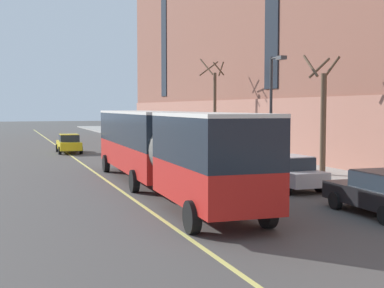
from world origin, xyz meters
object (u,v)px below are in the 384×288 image
Objects in this scene: parked_car_black_0 at (382,193)px; parked_car_silver_3 at (288,172)px; street_tree_far_uptown at (214,104)px; taxi_cab at (69,143)px; parked_car_champagne_2 at (221,157)px; street_tree_mid_block at (323,115)px; street_lamp at (273,101)px; parked_car_champagne_1 at (151,141)px; city_bus at (161,145)px.

parked_car_silver_3 is at bearing 90.52° from parked_car_black_0.
street_tree_far_uptown is at bearing 81.29° from parked_car_black_0.
parked_car_silver_3 and taxi_cab have the same top height.
street_tree_mid_block is at bearing -52.15° from parked_car_champagne_2.
parked_car_black_0 is 30.56m from taxi_cab.
street_lamp is at bearing -60.50° from parked_car_champagne_2.
parked_car_champagne_1 is at bearing 90.20° from parked_car_silver_3.
taxi_cab is (-7.19, 29.70, -0.00)m from parked_car_black_0.
street_tree_mid_block reaches higher than parked_car_champagne_1.
parked_car_silver_3 is at bearing -73.01° from taxi_cab.
street_tree_mid_block is (3.84, 9.54, 2.55)m from parked_car_black_0.
city_bus is 5.94m from parked_car_silver_3.
street_tree_far_uptown is at bearing 70.21° from parked_car_champagne_2.
taxi_cab is 12.41m from street_tree_far_uptown.
city_bus is 9.80m from parked_car_black_0.
street_tree_far_uptown is at bearing 81.60° from street_lamp.
parked_car_black_0 is 1.07× the size of parked_car_silver_3.
parked_car_champagne_2 is at bearing 119.50° from street_lamp.
parked_car_champagne_2 is 16.88m from taxi_cab.
parked_car_champagne_1 is at bearing 90.27° from parked_car_black_0.
city_bus is 9.71m from street_tree_mid_block.
parked_car_champagne_2 is 1.02× the size of taxi_cab.
city_bus is at bearing 164.47° from parked_car_silver_3.
parked_car_black_0 and parked_car_champagne_1 have the same top height.
street_lamp is (7.46, 3.40, 2.04)m from city_bus.
street_lamp is at bearing -98.40° from street_tree_far_uptown.
street_lamp is at bearing -84.05° from parked_car_champagne_1.
street_tree_far_uptown is at bearing 90.04° from street_tree_mid_block.
city_bus is 21.89m from taxi_cab.
parked_car_champagne_1 is at bearing 90.64° from parked_car_champagne_2.
taxi_cab is at bearing 118.70° from street_tree_mid_block.
city_bus is at bearing 125.55° from parked_car_black_0.
street_lamp is (1.78, -3.14, 3.32)m from parked_car_champagne_2.
street_tree_mid_block is at bearing -89.96° from street_tree_far_uptown.
parked_car_silver_3 is at bearing -15.53° from city_bus.
city_bus reaches higher than parked_car_champagne_1.
parked_car_champagne_2 is at bearing -89.36° from parked_car_champagne_1.
street_lamp reaches higher than parked_car_silver_3.
parked_car_silver_3 is (-0.06, 6.35, -0.00)m from parked_car_black_0.
parked_car_champagne_2 is (5.68, 6.54, -1.29)m from city_bus.
parked_car_champagne_1 is 23.68m from parked_car_silver_3.
parked_car_champagne_1 is 1.01× the size of parked_car_silver_3.
street_lamp is (9.00, -18.40, 3.32)m from taxi_cab.
street_tree_mid_block is at bearing 68.07° from parked_car_black_0.
parked_car_black_0 is 0.62× the size of street_tree_far_uptown.
street_tree_mid_block is at bearing 9.79° from city_bus.
parked_car_champagne_2 is 8.09m from parked_car_silver_3.
parked_car_black_0 is at bearing -54.45° from city_bus.
parked_car_black_0 is 6.35m from parked_car_silver_3.
parked_car_black_0 is 30.03m from parked_car_champagne_1.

